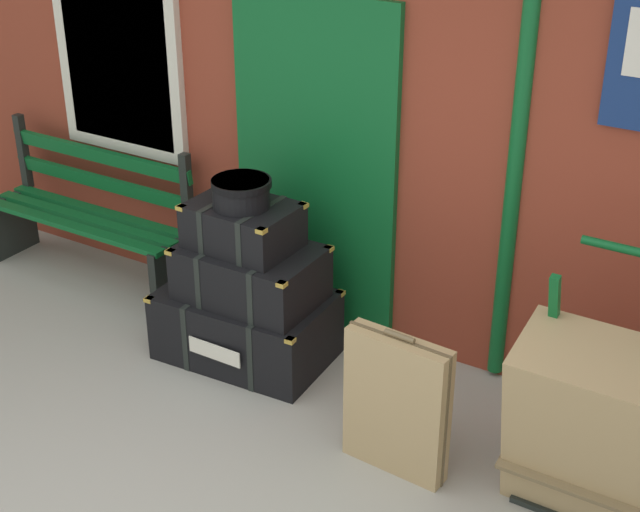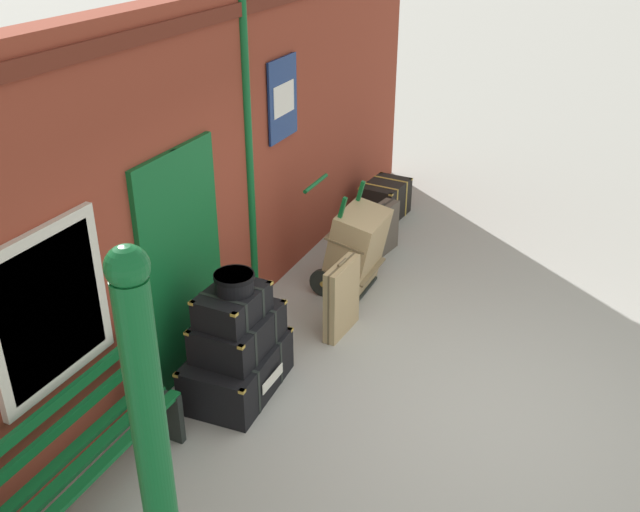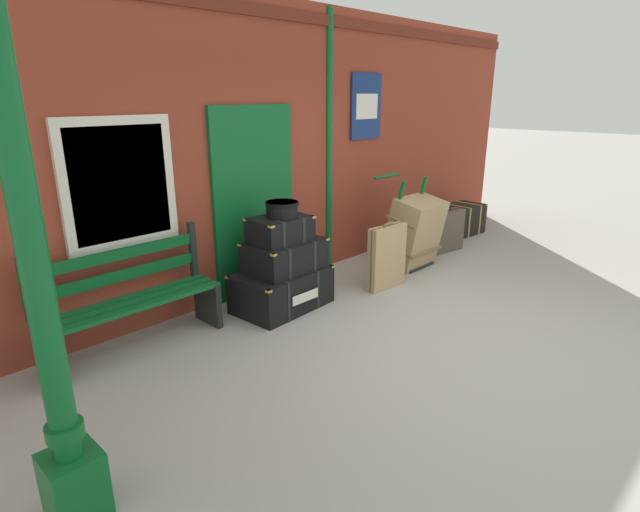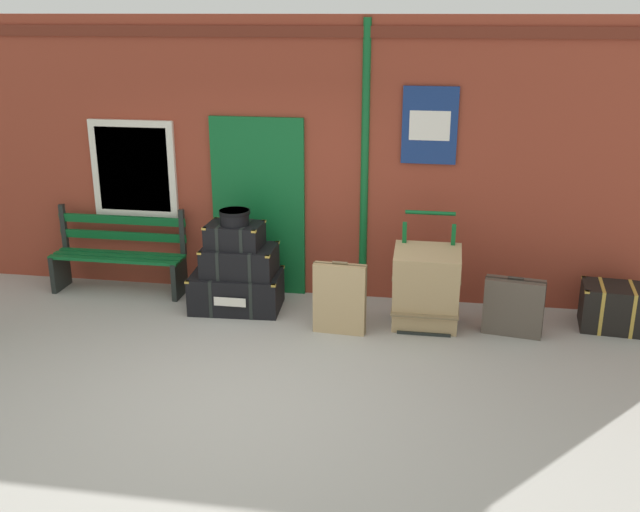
{
  "view_description": "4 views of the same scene",
  "coord_description": "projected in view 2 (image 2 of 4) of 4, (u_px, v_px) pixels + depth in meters",
  "views": [
    {
      "loc": [
        2.35,
        -2.02,
        3.12
      ],
      "look_at": [
        -0.01,
        1.83,
        0.83
      ],
      "focal_mm": 52.28,
      "sensor_mm": 36.0,
      "label": 1
    },
    {
      "loc": [
        -4.9,
        -0.94,
        3.96
      ],
      "look_at": [
        0.56,
        1.56,
        0.88
      ],
      "focal_mm": 40.23,
      "sensor_mm": 36.0,
      "label": 2
    },
    {
      "loc": [
        -3.9,
        -1.93,
        2.2
      ],
      "look_at": [
        -0.21,
        1.6,
        0.56
      ],
      "focal_mm": 28.29,
      "sensor_mm": 36.0,
      "label": 3
    },
    {
      "loc": [
        1.67,
        -5.57,
        3.23
      ],
      "look_at": [
        0.4,
        1.95,
        0.65
      ],
      "focal_mm": 40.72,
      "sensor_mm": 36.0,
      "label": 4
    }
  ],
  "objects": [
    {
      "name": "corner_trunk",
      "position": [
        385.0,
        200.0,
        9.63
      ],
      "size": [
        0.73,
        0.55,
        0.49
      ],
      "color": "black",
      "rests_on": "ground"
    },
    {
      "name": "ground_plane",
      "position": [
        459.0,
        409.0,
        6.12
      ],
      "size": [
        60.0,
        60.0,
        0.0
      ],
      "primitive_type": "plane",
      "color": "#A3A099"
    },
    {
      "name": "brick_facade",
      "position": [
        187.0,
        189.0,
        6.34
      ],
      "size": [
        10.4,
        0.35,
        3.2
      ],
      "color": "brown",
      "rests_on": "ground"
    },
    {
      "name": "round_hatbox",
      "position": [
        234.0,
        281.0,
        5.87
      ],
      "size": [
        0.34,
        0.34,
        0.16
      ],
      "color": "black",
      "rests_on": "steamer_trunk_top"
    },
    {
      "name": "steamer_trunk_top",
      "position": [
        233.0,
        305.0,
        5.97
      ],
      "size": [
        0.62,
        0.46,
        0.27
      ],
      "color": "black",
      "rests_on": "steamer_trunk_middle"
    },
    {
      "name": "large_brown_trunk",
      "position": [
        356.0,
        249.0,
        7.78
      ],
      "size": [
        0.7,
        0.6,
        0.95
      ],
      "color": "tan",
      "rests_on": "ground"
    },
    {
      "name": "suitcase_umber",
      "position": [
        342.0,
        298.0,
        7.03
      ],
      "size": [
        0.56,
        0.16,
        0.8
      ],
      "color": "tan",
      "rests_on": "ground"
    },
    {
      "name": "porters_trolley",
      "position": [
        341.0,
        263.0,
        7.94
      ],
      "size": [
        0.71,
        0.66,
        1.18
      ],
      "color": "black",
      "rests_on": "ground"
    },
    {
      "name": "steamer_trunk_middle",
      "position": [
        238.0,
        332.0,
        6.14
      ],
      "size": [
        0.82,
        0.56,
        0.33
      ],
      "color": "black",
      "rests_on": "steamer_trunk_base"
    },
    {
      "name": "steamer_trunk_base",
      "position": [
        237.0,
        370.0,
        6.27
      ],
      "size": [
        1.05,
        0.71,
        0.43
      ],
      "color": "black",
      "rests_on": "ground"
    },
    {
      "name": "platform_bench",
      "position": [
        86.0,
        450.0,
        5.03
      ],
      "size": [
        1.6,
        0.43,
        1.01
      ],
      "color": "#0F5B28",
      "rests_on": "ground"
    },
    {
      "name": "suitcase_brown",
      "position": [
        380.0,
        230.0,
        8.61
      ],
      "size": [
        0.63,
        0.28,
        0.64
      ],
      "color": "#51473D",
      "rests_on": "ground"
    }
  ]
}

